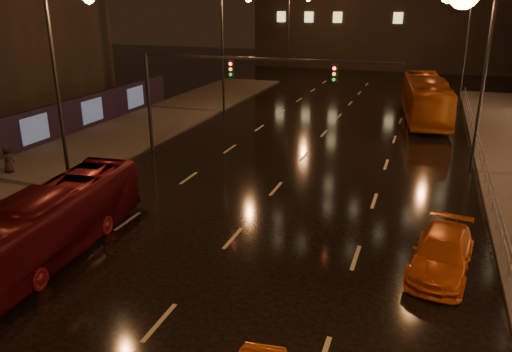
# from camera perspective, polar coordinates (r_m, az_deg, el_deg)

# --- Properties ---
(ground) EXTENTS (140.00, 140.00, 0.00)m
(ground) POSITION_cam_1_polar(r_m,az_deg,el_deg) (29.41, 4.58, 1.17)
(ground) COLOR black
(ground) RESTS_ON ground
(sidewalk_left) EXTENTS (7.00, 70.00, 0.15)m
(sidewalk_left) POSITION_cam_1_polar(r_m,az_deg,el_deg) (31.43, -22.54, 1.06)
(sidewalk_left) COLOR #38332D
(sidewalk_left) RESTS_ON ground
(traffic_signal) EXTENTS (15.31, 0.32, 6.20)m
(traffic_signal) POSITION_cam_1_polar(r_m,az_deg,el_deg) (29.94, -4.75, 10.82)
(traffic_signal) COLOR black
(traffic_signal) RESTS_ON ground
(railing_right) EXTENTS (0.05, 56.00, 1.00)m
(railing_right) POSITION_cam_1_polar(r_m,az_deg,el_deg) (26.60, 25.19, -0.64)
(railing_right) COLOR #99999E
(railing_right) RESTS_ON sidewalk_right
(bus_red) EXTENTS (3.06, 9.65, 2.64)m
(bus_red) POSITION_cam_1_polar(r_m,az_deg,el_deg) (20.39, -22.00, -4.77)
(bus_red) COLOR #4E0B11
(bus_red) RESTS_ON ground
(bus_curb) EXTENTS (4.31, 12.55, 3.42)m
(bus_curb) POSITION_cam_1_polar(r_m,az_deg,el_deg) (42.78, 18.80, 8.35)
(bus_curb) COLOR #9C450F
(bus_curb) RESTS_ON ground
(taxi_far) EXTENTS (2.53, 4.93, 1.37)m
(taxi_far) POSITION_cam_1_polar(r_m,az_deg,el_deg) (19.10, 20.48, -8.35)
(taxi_far) COLOR #CF5813
(taxi_far) RESTS_ON ground
(pedestrian_c) EXTENTS (0.59, 0.81, 1.53)m
(pedestrian_c) POSITION_cam_1_polar(r_m,az_deg,el_deg) (30.72, -26.49, 1.72)
(pedestrian_c) COLOR black
(pedestrian_c) RESTS_ON sidewalk_left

